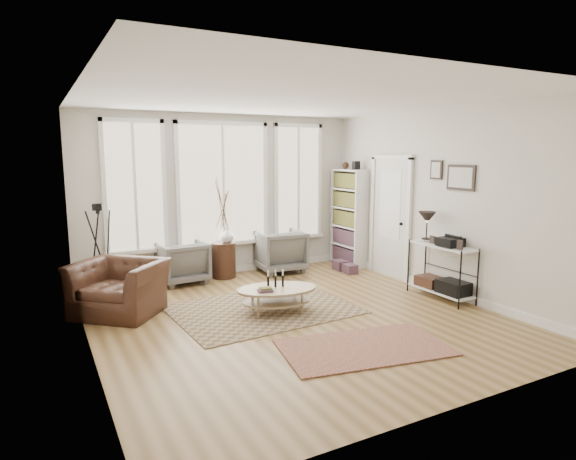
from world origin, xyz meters
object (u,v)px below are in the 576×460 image
armchair_left (182,262)px  armchair_right (280,251)px  side_table (223,230)px  low_shelf (441,266)px  coffee_table (277,293)px  accent_chair (119,288)px  bookcase (349,217)px

armchair_left → armchair_right: (1.85, -0.07, 0.03)m
armchair_left → armchair_right: armchair_right is taller
side_table → low_shelf: bearing=-47.7°
low_shelf → side_table: 3.73m
coffee_table → accent_chair: (-1.94, 0.99, 0.09)m
armchair_right → accent_chair: armchair_right is taller
coffee_table → side_table: side_table is taller
armchair_right → side_table: bearing=1.0°
side_table → armchair_right: bearing=-3.4°
bookcase → side_table: 2.57m
coffee_table → armchair_right: size_ratio=1.43×
bookcase → side_table: (-2.55, 0.22, -0.10)m
coffee_table → low_shelf: bearing=-12.7°
bookcase → coffee_table: 3.31m
armchair_right → side_table: 1.18m
coffee_table → accent_chair: bearing=152.9°
low_shelf → accent_chair: bearing=160.8°
bookcase → coffee_table: bookcase is taller
low_shelf → coffee_table: bearing=167.3°
armchair_right → coffee_table: bearing=66.4°
coffee_table → accent_chair: 2.18m
low_shelf → armchair_right: (-1.41, 2.68, -0.12)m
low_shelf → armchair_left: 4.26m
low_shelf → coffee_table: low_shelf is taller
coffee_table → armchair_right: 2.39m
low_shelf → accent_chair: (-4.47, 1.56, -0.14)m
bookcase → armchair_right: 1.58m
armchair_left → accent_chair: accent_chair is taller
bookcase → accent_chair: size_ratio=1.82×
coffee_table → side_table: (0.04, 2.18, 0.58)m
low_shelf → armchair_right: size_ratio=1.51×
low_shelf → accent_chair: size_ratio=1.15×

